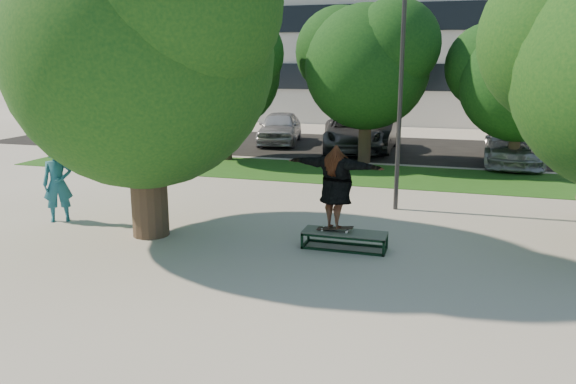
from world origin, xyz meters
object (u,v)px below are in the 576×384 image
(tree_left, at_px, (139,39))
(bystander, at_px, (58,184))
(car_dark, at_px, (376,134))
(car_grey, at_px, (353,133))
(car_silver_b, at_px, (513,144))
(grind_box, at_px, (344,240))
(car_silver_a, at_px, (280,127))
(lamppost, at_px, (401,93))

(tree_left, height_order, bystander, tree_left)
(car_dark, bearing_deg, car_grey, -168.73)
(car_grey, height_order, car_silver_b, car_grey)
(grind_box, bearing_deg, tree_left, -177.03)
(grind_box, relative_size, car_silver_b, 0.34)
(car_silver_a, xyz_separation_m, car_grey, (3.82, -1.11, 0.00))
(car_dark, bearing_deg, tree_left, -103.76)
(tree_left, height_order, lamppost, tree_left)
(tree_left, xyz_separation_m, lamppost, (5.29, 3.91, -1.27))
(tree_left, relative_size, lamppost, 1.16)
(grind_box, distance_m, bystander, 7.34)
(tree_left, xyz_separation_m, car_dark, (3.30, 14.07, -3.67))
(lamppost, distance_m, car_silver_a, 13.20)
(grind_box, distance_m, car_silver_a, 15.96)
(bystander, height_order, car_grey, bystander)
(bystander, distance_m, car_grey, 14.46)
(lamppost, distance_m, car_dark, 10.63)
(grind_box, relative_size, car_silver_a, 0.39)
(lamppost, xyz_separation_m, car_silver_b, (3.66, 8.50, -2.38))
(bystander, relative_size, car_grey, 0.34)
(lamppost, xyz_separation_m, car_dark, (-1.99, 10.16, -2.40))
(car_silver_b, bearing_deg, grind_box, -107.41)
(lamppost, distance_m, car_grey, 10.66)
(car_grey, bearing_deg, car_silver_b, -23.84)
(lamppost, distance_m, car_silver_b, 9.55)
(grind_box, height_order, car_dark, car_dark)
(car_silver_a, xyz_separation_m, car_silver_b, (10.47, -2.56, -0.01))
(car_silver_a, height_order, car_dark, car_silver_a)
(tree_left, bearing_deg, car_dark, 76.79)
(bystander, bearing_deg, tree_left, -39.81)
(car_silver_b, bearing_deg, bystander, -131.62)
(grind_box, height_order, bystander, bystander)
(grind_box, bearing_deg, car_dark, 95.34)
(lamppost, relative_size, grind_box, 3.39)
(bystander, bearing_deg, car_grey, 36.05)
(grind_box, distance_m, car_silver_b, 12.94)
(tree_left, xyz_separation_m, car_grey, (2.29, 13.86, -3.64))
(car_dark, xyz_separation_m, car_grey, (-1.01, -0.21, 0.03))
(tree_left, distance_m, car_grey, 14.51)
(car_silver_a, bearing_deg, lamppost, -68.54)
(tree_left, xyz_separation_m, car_silver_a, (-1.52, 14.96, -3.64))
(bystander, bearing_deg, grind_box, -34.12)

